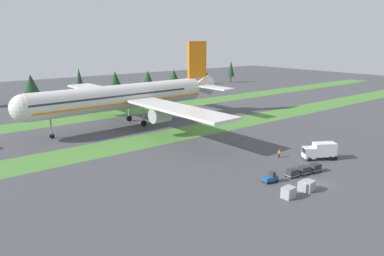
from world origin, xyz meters
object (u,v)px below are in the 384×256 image
object	(u,v)px
airliner	(128,96)
catering_truck	(320,150)
cargo_dolly_second	(304,170)
taxiway_marker_2	(255,123)
uld_container_0	(288,192)
uld_container_1	(305,186)
uld_container_2	(308,186)
taxiway_marker_1	(224,130)
ground_crew_marshaller	(279,153)
baggage_tug	(271,178)
taxiway_marker_0	(226,131)
cargo_dolly_third	(315,167)
cargo_dolly_lead	(292,172)

from	to	relation	value
airliner	catering_truck	bearing A→B (deg)	-164.09
cargo_dolly_second	taxiway_marker_2	bearing A→B (deg)	-25.08
uld_container_0	uld_container_1	world-z (taller)	uld_container_0
cargo_dolly_second	catering_truck	bearing A→B (deg)	-62.89
uld_container_2	taxiway_marker_1	size ratio (longest dim) A/B	3.84
uld_container_1	taxiway_marker_2	xyz separation A→B (m)	(29.18, 37.58, -0.55)
taxiway_marker_1	ground_crew_marshaller	bearing A→B (deg)	-104.16
cargo_dolly_second	taxiway_marker_1	xyz separation A→B (m)	(9.99, 32.66, -0.66)
baggage_tug	uld_container_0	bearing A→B (deg)	165.42
baggage_tug	taxiway_marker_0	xyz separation A→B (m)	(16.79, 29.67, -0.50)
taxiway_marker_2	airliner	bearing A→B (deg)	144.93
taxiway_marker_2	taxiway_marker_0	bearing A→B (deg)	-171.40
cargo_dolly_third	taxiway_marker_1	size ratio (longest dim) A/B	4.65
cargo_dolly_third	catering_truck	distance (m)	7.84
cargo_dolly_third	uld_container_1	bearing A→B (deg)	123.57
taxiway_marker_0	ground_crew_marshaller	bearing A→B (deg)	-102.70
uld_container_0	uld_container_2	size ratio (longest dim) A/B	1.00
cargo_dolly_lead	ground_crew_marshaller	distance (m)	10.93
cargo_dolly_second	catering_truck	world-z (taller)	catering_truck
taxiway_marker_1	cargo_dolly_second	bearing A→B (deg)	-107.01
cargo_dolly_lead	uld_container_1	distance (m)	5.90
catering_truck	cargo_dolly_lead	bearing A→B (deg)	133.18
ground_crew_marshaller	uld_container_1	distance (m)	16.81
ground_crew_marshaller	taxiway_marker_0	bearing A→B (deg)	-22.55
ground_crew_marshaller	taxiway_marker_1	xyz separation A→B (m)	(5.97, 23.67, -0.68)
airliner	cargo_dolly_lead	bearing A→B (deg)	-177.66
cargo_dolly_lead	ground_crew_marshaller	xyz separation A→B (m)	(6.87, 8.50, 0.03)
airliner	taxiway_marker_0	xyz separation A→B (m)	(16.64, -23.72, -8.25)
uld_container_1	taxiway_marker_0	distance (m)	38.53
catering_truck	cargo_dolly_third	bearing A→B (deg)	148.87
uld_container_2	taxiway_marker_2	distance (m)	47.54
ground_crew_marshaller	uld_container_2	world-z (taller)	ground_crew_marshaller
cargo_dolly_third	ground_crew_marshaller	size ratio (longest dim) A/B	1.39
airliner	taxiway_marker_0	bearing A→B (deg)	-147.68
cargo_dolly_second	ground_crew_marshaller	world-z (taller)	ground_crew_marshaller
uld_container_1	uld_container_0	bearing A→B (deg)	179.84
taxiway_marker_0	cargo_dolly_third	bearing A→B (deg)	-100.99
uld_container_2	taxiway_marker_0	bearing A→B (deg)	67.86
uld_container_0	taxiway_marker_1	world-z (taller)	uld_container_0
cargo_dolly_third	taxiway_marker_2	world-z (taller)	cargo_dolly_third
cargo_dolly_third	uld_container_0	bearing A→B (deg)	116.28
ground_crew_marshaller	cargo_dolly_third	bearing A→B (deg)	163.18
airliner	uld_container_2	bearing A→B (deg)	179.28
baggage_tug	uld_container_1	bearing A→B (deg)	-153.71
uld_container_0	catering_truck	bearing A→B (deg)	20.31
catering_truck	uld_container_1	distance (m)	17.58
uld_container_0	cargo_dolly_second	bearing A→B (deg)	23.01
airliner	cargo_dolly_third	world-z (taller)	airliner
ground_crew_marshaller	uld_container_2	size ratio (longest dim) A/B	0.87
airliner	cargo_dolly_lead	distance (m)	54.99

